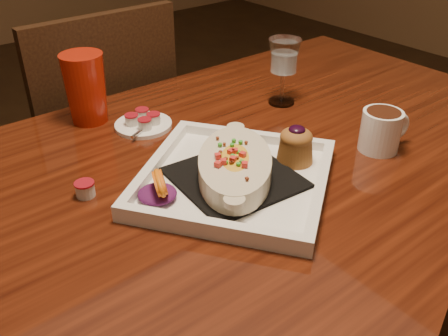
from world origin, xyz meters
TOP-DOWN VIEW (x-y plane):
  - table at (0.00, 0.00)m, footprint 1.50×0.90m
  - chair_far at (-0.00, 0.63)m, footprint 0.42×0.42m
  - plate at (-0.03, -0.04)m, footprint 0.44×0.44m
  - coffee_mug at (0.26, -0.12)m, footprint 0.11×0.08m
  - goblet at (0.27, 0.16)m, footprint 0.07×0.07m
  - saucer at (-0.05, 0.25)m, footprint 0.12×0.12m
  - creamer_loose at (-0.26, 0.09)m, footprint 0.03×0.03m
  - red_tumbler at (-0.13, 0.35)m, footprint 0.09×0.09m

SIDE VIEW (x-z plane):
  - chair_far at x=0.00m, z-range 0.04..0.97m
  - table at x=0.00m, z-range 0.28..1.03m
  - saucer at x=-0.05m, z-range 0.72..0.80m
  - creamer_loose at x=-0.26m, z-range 0.75..0.78m
  - plate at x=-0.03m, z-range 0.74..0.82m
  - coffee_mug at x=0.26m, z-range 0.75..0.84m
  - red_tumbler at x=-0.13m, z-range 0.75..0.90m
  - goblet at x=0.27m, z-range 0.78..0.93m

